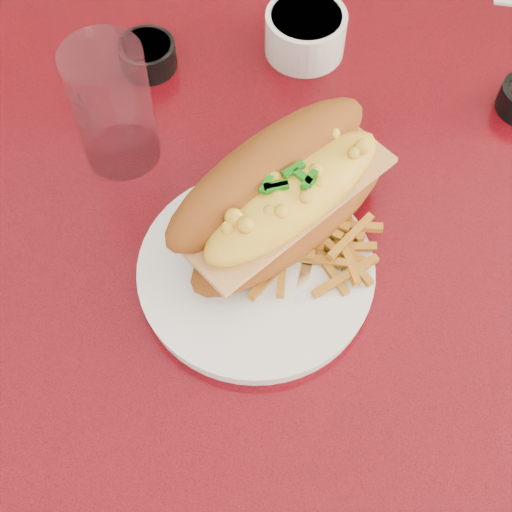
{
  "coord_description": "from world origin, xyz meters",
  "views": [
    {
      "loc": [
        -0.21,
        -0.47,
        1.4
      ],
      "look_at": [
        -0.21,
        -0.13,
        0.81
      ],
      "focal_mm": 50.0,
      "sensor_mm": 36.0,
      "label": 1
    }
  ],
  "objects_px": {
    "gravy_ramekin": "(305,32)",
    "dinner_plate": "(256,271)",
    "mac_hoagie": "(284,194)",
    "sauce_cup_left": "(147,54)",
    "water_tumbler": "(113,107)",
    "booth_bench_far": "(358,16)",
    "fork": "(313,235)",
    "diner_table": "(423,253)"
  },
  "relations": [
    {
      "from": "gravy_ramekin",
      "to": "water_tumbler",
      "type": "xyz_separation_m",
      "value": [
        -0.2,
        -0.16,
        0.04
      ]
    },
    {
      "from": "dinner_plate",
      "to": "gravy_ramekin",
      "type": "height_order",
      "value": "gravy_ramekin"
    },
    {
      "from": "dinner_plate",
      "to": "sauce_cup_left",
      "type": "xyz_separation_m",
      "value": [
        -0.13,
        0.29,
        0.01
      ]
    },
    {
      "from": "booth_bench_far",
      "to": "water_tumbler",
      "type": "bearing_deg",
      "value": -115.01
    },
    {
      "from": "water_tumbler",
      "to": "fork",
      "type": "bearing_deg",
      "value": -29.41
    },
    {
      "from": "mac_hoagie",
      "to": "fork",
      "type": "xyz_separation_m",
      "value": [
        0.03,
        -0.02,
        -0.05
      ]
    },
    {
      "from": "mac_hoagie",
      "to": "water_tumbler",
      "type": "bearing_deg",
      "value": 107.18
    },
    {
      "from": "dinner_plate",
      "to": "diner_table",
      "type": "bearing_deg",
      "value": 30.45
    },
    {
      "from": "mac_hoagie",
      "to": "water_tumbler",
      "type": "distance_m",
      "value": 0.2
    },
    {
      "from": "mac_hoagie",
      "to": "gravy_ramekin",
      "type": "height_order",
      "value": "mac_hoagie"
    },
    {
      "from": "dinner_plate",
      "to": "water_tumbler",
      "type": "relative_size",
      "value": 1.82
    },
    {
      "from": "diner_table",
      "to": "water_tumbler",
      "type": "relative_size",
      "value": 8.49
    },
    {
      "from": "diner_table",
      "to": "mac_hoagie",
      "type": "height_order",
      "value": "mac_hoagie"
    },
    {
      "from": "diner_table",
      "to": "water_tumbler",
      "type": "distance_m",
      "value": 0.43
    },
    {
      "from": "mac_hoagie",
      "to": "booth_bench_far",
      "type": "bearing_deg",
      "value": 34.79
    },
    {
      "from": "dinner_plate",
      "to": "sauce_cup_left",
      "type": "relative_size",
      "value": 3.78
    },
    {
      "from": "fork",
      "to": "gravy_ramekin",
      "type": "xyz_separation_m",
      "value": [
        -0.0,
        0.28,
        0.01
      ]
    },
    {
      "from": "fork",
      "to": "gravy_ramekin",
      "type": "height_order",
      "value": "gravy_ramekin"
    },
    {
      "from": "diner_table",
      "to": "booth_bench_far",
      "type": "distance_m",
      "value": 0.87
    },
    {
      "from": "dinner_plate",
      "to": "sauce_cup_left",
      "type": "bearing_deg",
      "value": 115.08
    },
    {
      "from": "dinner_plate",
      "to": "gravy_ramekin",
      "type": "relative_size",
      "value": 2.41
    },
    {
      "from": "sauce_cup_left",
      "to": "water_tumbler",
      "type": "bearing_deg",
      "value": -97.01
    },
    {
      "from": "dinner_plate",
      "to": "mac_hoagie",
      "type": "xyz_separation_m",
      "value": [
        0.03,
        0.06,
        0.05
      ]
    },
    {
      "from": "diner_table",
      "to": "booth_bench_far",
      "type": "xyz_separation_m",
      "value": [
        0.0,
        0.81,
        -0.32
      ]
    },
    {
      "from": "gravy_ramekin",
      "to": "dinner_plate",
      "type": "bearing_deg",
      "value": -99.49
    },
    {
      "from": "booth_bench_far",
      "to": "fork",
      "type": "distance_m",
      "value": 1.04
    },
    {
      "from": "water_tumbler",
      "to": "sauce_cup_left",
      "type": "bearing_deg",
      "value": 82.99
    },
    {
      "from": "booth_bench_far",
      "to": "fork",
      "type": "relative_size",
      "value": 7.77
    },
    {
      "from": "diner_table",
      "to": "dinner_plate",
      "type": "relative_size",
      "value": 4.66
    },
    {
      "from": "booth_bench_far",
      "to": "gravy_ramekin",
      "type": "distance_m",
      "value": 0.82
    },
    {
      "from": "fork",
      "to": "sauce_cup_left",
      "type": "bearing_deg",
      "value": 48.81
    },
    {
      "from": "dinner_plate",
      "to": "mac_hoagie",
      "type": "distance_m",
      "value": 0.08
    },
    {
      "from": "mac_hoagie",
      "to": "sauce_cup_left",
      "type": "bearing_deg",
      "value": 81.48
    },
    {
      "from": "sauce_cup_left",
      "to": "gravy_ramekin",
      "type": "bearing_deg",
      "value": 9.24
    },
    {
      "from": "dinner_plate",
      "to": "mac_hoagie",
      "type": "bearing_deg",
      "value": 64.89
    },
    {
      "from": "mac_hoagie",
      "to": "gravy_ramekin",
      "type": "xyz_separation_m",
      "value": [
        0.03,
        0.26,
        -0.04
      ]
    },
    {
      "from": "gravy_ramekin",
      "to": "sauce_cup_left",
      "type": "height_order",
      "value": "gravy_ramekin"
    },
    {
      "from": "mac_hoagie",
      "to": "dinner_plate",
      "type": "bearing_deg",
      "value": -158.33
    },
    {
      "from": "booth_bench_far",
      "to": "mac_hoagie",
      "type": "bearing_deg",
      "value": -101.98
    },
    {
      "from": "diner_table",
      "to": "water_tumbler",
      "type": "bearing_deg",
      "value": 175.13
    },
    {
      "from": "booth_bench_far",
      "to": "mac_hoagie",
      "type": "distance_m",
      "value": 1.05
    },
    {
      "from": "sauce_cup_left",
      "to": "dinner_plate",
      "type": "bearing_deg",
      "value": -64.92
    }
  ]
}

